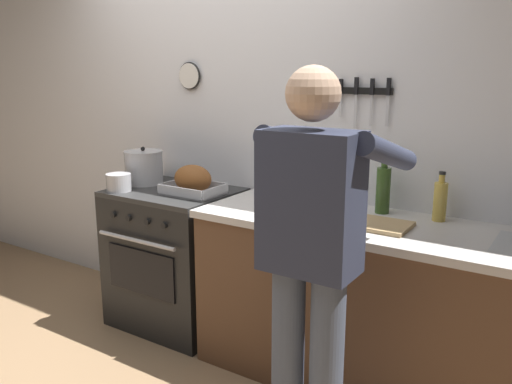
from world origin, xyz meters
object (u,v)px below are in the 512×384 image
at_px(cutting_board, 372,224).
at_px(stove, 176,257).
at_px(roasting_pan, 193,181).
at_px(person_cook, 312,247).
at_px(stock_pot, 144,167).
at_px(bottle_olive_oil, 383,189).
at_px(saucepan, 119,182).
at_px(bottle_soy_sauce, 298,193).
at_px(bottle_cooking_oil, 440,200).

bearing_deg(cutting_board, stove, 177.44).
distance_m(stove, roasting_pan, 0.56).
bearing_deg(cutting_board, person_cook, -93.26).
xyz_separation_m(stove, person_cook, (1.31, -0.64, 0.50)).
xyz_separation_m(stock_pot, bottle_olive_oil, (1.59, 0.15, 0.02)).
height_order(stock_pot, saucepan, stock_pot).
relative_size(stove, person_cook, 0.54).
relative_size(stove, bottle_olive_oil, 2.90).
bearing_deg(stove, bottle_soy_sauce, 2.29).
height_order(roasting_pan, bottle_olive_oil, bottle_olive_oil).
xyz_separation_m(saucepan, bottle_soy_sauce, (1.14, 0.24, 0.03)).
height_order(stock_pot, bottle_soy_sauce, stock_pot).
height_order(saucepan, bottle_soy_sauce, bottle_soy_sauce).
distance_m(person_cook, stock_pot, 1.74).
xyz_separation_m(stove, stock_pot, (-0.29, 0.04, 0.56)).
bearing_deg(bottle_cooking_oil, bottle_olive_oil, -177.69).
bearing_deg(cutting_board, saucepan, -174.78).
relative_size(roasting_pan, stock_pot, 1.38).
relative_size(roasting_pan, bottle_cooking_oil, 1.40).
relative_size(person_cook, saucepan, 10.74).
bearing_deg(stock_pot, bottle_cooking_oil, 5.06).
distance_m(saucepan, bottle_soy_sauce, 1.17).
height_order(bottle_olive_oil, bottle_cooking_oil, bottle_olive_oil).
bearing_deg(bottle_olive_oil, roasting_pan, -168.74).
xyz_separation_m(roasting_pan, stock_pot, (-0.48, 0.07, 0.03)).
distance_m(stove, bottle_cooking_oil, 1.70).
distance_m(stove, stock_pot, 0.63).
height_order(roasting_pan, saucepan, roasting_pan).
height_order(saucepan, cutting_board, saucepan).
bearing_deg(bottle_soy_sauce, stove, -177.71).
bearing_deg(stove, roasting_pan, -7.89).
bearing_deg(bottle_soy_sauce, person_cook, -57.28).
bearing_deg(person_cook, bottle_soy_sauce, 22.02).
relative_size(saucepan, cutting_board, 0.43).
bearing_deg(cutting_board, stock_pot, 176.46).
bearing_deg(roasting_pan, bottle_soy_sauce, 4.99).
distance_m(roasting_pan, bottle_soy_sauce, 0.69).
bearing_deg(stock_pot, person_cook, -22.97).
bearing_deg(bottle_olive_oil, stock_pot, -174.44).
bearing_deg(bottle_soy_sauce, cutting_board, -11.53).
bearing_deg(person_cook, roasting_pan, 50.74).
bearing_deg(saucepan, person_cook, -15.29).
distance_m(person_cook, bottle_olive_oil, 0.84).
bearing_deg(saucepan, cutting_board, 5.22).
xyz_separation_m(roasting_pan, bottle_soy_sauce, (0.69, 0.06, 0.00)).
height_order(roasting_pan, cutting_board, roasting_pan).
distance_m(roasting_pan, saucepan, 0.49).
bearing_deg(saucepan, bottle_olive_oil, 14.44).
height_order(stove, cutting_board, cutting_board).
xyz_separation_m(bottle_soy_sauce, bottle_cooking_oil, (0.71, 0.17, 0.02)).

